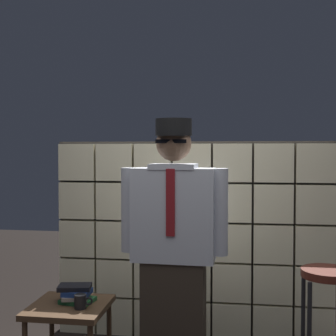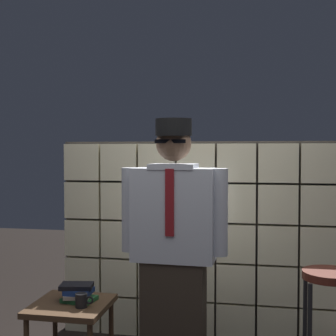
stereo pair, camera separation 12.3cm
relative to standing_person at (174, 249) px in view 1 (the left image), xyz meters
name	(u,v)px [view 1 (the left image)]	position (x,y,z in m)	size (l,w,h in m)	color
glass_block_wall	(192,241)	(0.04, 0.85, -0.11)	(2.34, 0.10, 1.67)	beige
standing_person	(174,249)	(0.00, 0.00, 0.00)	(0.71, 0.30, 1.78)	#382D23
bar_stool	(328,302)	(0.99, 0.07, -0.32)	(0.34, 0.34, 0.82)	#592319
side_table	(69,314)	(-0.73, 0.03, -0.48)	(0.52, 0.52, 0.52)	#513823
book_stack	(76,294)	(-0.69, 0.07, -0.35)	(0.26, 0.21, 0.12)	#1E592D
coffee_mug	(81,301)	(-0.62, -0.04, -0.36)	(0.13, 0.08, 0.09)	black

